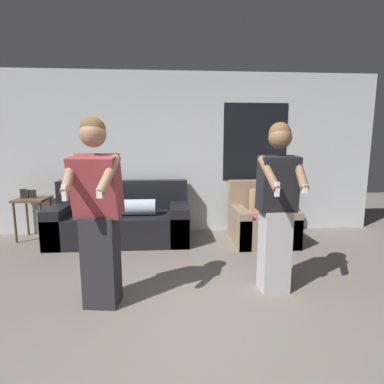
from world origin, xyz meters
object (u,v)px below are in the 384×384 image
(armchair, at_px, (262,221))
(person_right, at_px, (277,206))
(couch, at_px, (121,220))
(side_table, at_px, (33,205))
(person_left, at_px, (98,213))

(armchair, relative_size, person_right, 0.54)
(couch, xyz_separation_m, person_right, (1.85, -1.78, 0.57))
(couch, distance_m, side_table, 1.45)
(couch, bearing_deg, armchair, -4.55)
(armchair, relative_size, person_left, 0.53)
(armchair, bearing_deg, couch, 175.45)
(armchair, xyz_separation_m, person_left, (-2.07, -1.79, 0.58))
(armchair, bearing_deg, side_table, 174.26)
(couch, xyz_separation_m, armchair, (2.20, -0.18, -0.01))
(person_left, xyz_separation_m, person_right, (1.72, 0.18, -0.00))
(person_right, bearing_deg, armchair, 77.58)
(couch, xyz_separation_m, person_left, (0.13, -1.96, 0.58))
(side_table, bearing_deg, couch, -7.59)
(armchair, xyz_separation_m, side_table, (-3.62, 0.36, 0.25))
(couch, relative_size, armchair, 2.26)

